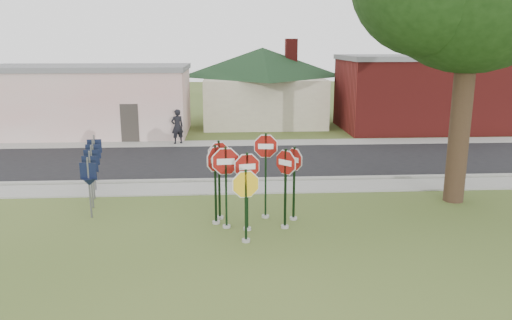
{
  "coord_description": "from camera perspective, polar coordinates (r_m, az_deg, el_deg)",
  "views": [
    {
      "loc": [
        -0.63,
        -13.12,
        5.53
      ],
      "look_at": [
        0.31,
        2.0,
        1.96
      ],
      "focal_mm": 35.0,
      "sensor_mm": 36.0,
      "label": 1
    }
  ],
  "objects": [
    {
      "name": "stop_sign_right",
      "position": [
        14.95,
        3.39,
        -2.01
      ],
      "size": [
        0.72,
        0.77,
        2.58
      ],
      "color": "gray",
      "rests_on": "ground"
    },
    {
      "name": "building_stucco",
      "position": [
        32.4,
        -18.64,
        6.59
      ],
      "size": [
        12.2,
        6.2,
        4.2
      ],
      "color": "beige",
      "rests_on": "ground"
    },
    {
      "name": "stop_sign_center",
      "position": [
        14.77,
        -1.02,
        -2.35
      ],
      "size": [
        1.05,
        0.24,
        2.51
      ],
      "color": "gray",
      "rests_on": "ground"
    },
    {
      "name": "stop_sign_far_right",
      "position": [
        15.71,
        4.38,
        -1.62
      ],
      "size": [
        0.52,
        0.84,
        2.48
      ],
      "color": "gray",
      "rests_on": "ground"
    },
    {
      "name": "stop_sign_back_left",
      "position": [
        15.76,
        -4.25,
        -1.04
      ],
      "size": [
        0.91,
        0.47,
        2.66
      ],
      "color": "gray",
      "rests_on": "ground"
    },
    {
      "name": "building_brick",
      "position": [
        34.19,
        18.29,
        7.36
      ],
      "size": [
        10.2,
        6.2,
        4.75
      ],
      "color": "maroon",
      "rests_on": "ground"
    },
    {
      "name": "bg_tree_right",
      "position": [
        45.19,
        27.12,
        11.92
      ],
      "size": [
        5.6,
        5.6,
        8.4
      ],
      "color": "#2F1E15",
      "rests_on": "ground"
    },
    {
      "name": "stop_sign_back_right",
      "position": [
        15.78,
        1.11,
        -0.38
      ],
      "size": [
        1.04,
        0.24,
        2.88
      ],
      "color": "gray",
      "rests_on": "ground"
    },
    {
      "name": "ground",
      "position": [
        14.25,
        -0.77,
        -9.57
      ],
      "size": [
        120.0,
        120.0,
        0.0
      ],
      "primitive_type": "plane",
      "color": "#3A4E1D",
      "rests_on": "ground"
    },
    {
      "name": "stop_sign_yellow",
      "position": [
        13.95,
        -1.18,
        -4.21
      ],
      "size": [
        1.06,
        0.24,
        2.24
      ],
      "color": "gray",
      "rests_on": "ground"
    },
    {
      "name": "stop_sign_left",
      "position": [
        14.95,
        -3.46,
        -1.71
      ],
      "size": [
        1.14,
        0.24,
        2.66
      ],
      "color": "gray",
      "rests_on": "ground"
    },
    {
      "name": "stop_sign_far_left",
      "position": [
        15.32,
        -4.68,
        -1.5
      ],
      "size": [
        0.63,
        0.9,
        2.62
      ],
      "color": "gray",
      "rests_on": "ground"
    },
    {
      "name": "curb",
      "position": [
        20.38,
        -1.67,
        -2.28
      ],
      "size": [
        60.0,
        0.2,
        0.14
      ],
      "primitive_type": "cube",
      "color": "gray",
      "rests_on": "ground"
    },
    {
      "name": "road",
      "position": [
        23.78,
        -1.95,
        -0.14
      ],
      "size": [
        60.0,
        7.0,
        0.04
      ],
      "primitive_type": "cube",
      "color": "black",
      "rests_on": "ground"
    },
    {
      "name": "sidewalk_near",
      "position": [
        19.43,
        -1.57,
        -3.19
      ],
      "size": [
        60.0,
        1.6,
        0.06
      ],
      "primitive_type": "cube",
      "color": "gray",
      "rests_on": "ground"
    },
    {
      "name": "route_sign_row",
      "position": [
        18.76,
        -18.2,
        -0.68
      ],
      "size": [
        1.43,
        4.63,
        2.0
      ],
      "color": "#59595E",
      "rests_on": "ground"
    },
    {
      "name": "building_house",
      "position": [
        35.27,
        0.74,
        10.21
      ],
      "size": [
        11.6,
        11.6,
        6.2
      ],
      "color": "beige",
      "rests_on": "ground"
    },
    {
      "name": "pedestrian",
      "position": [
        27.94,
        -8.99,
        3.81
      ],
      "size": [
        0.82,
        0.71,
        1.91
      ],
      "primitive_type": "imported",
      "rotation": [
        0.0,
        0.0,
        3.58
      ],
      "color": "black",
      "rests_on": "sidewalk_far"
    },
    {
      "name": "sidewalk_far",
      "position": [
        27.97,
        -2.21,
        1.92
      ],
      "size": [
        60.0,
        1.6,
        0.06
      ],
      "primitive_type": "cube",
      "color": "gray",
      "rests_on": "ground"
    }
  ]
}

